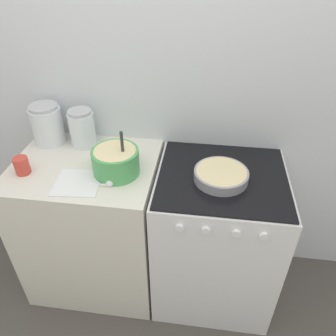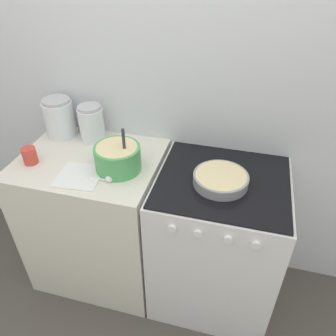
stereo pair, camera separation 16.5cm
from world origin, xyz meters
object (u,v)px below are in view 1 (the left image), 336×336
Objects in this scene: storage_jar_left at (48,127)px; tin_can at (22,166)px; mixing_bowl at (116,160)px; baking_pan at (221,175)px; stove at (215,237)px; storage_jar_middle at (83,130)px.

tin_can is at bearing -91.85° from storage_jar_left.
tin_can is (-0.48, -0.07, -0.03)m from mixing_bowl.
mixing_bowl is at bearing -178.86° from baking_pan.
stove is at bearing 4.83° from mixing_bowl.
storage_jar_left reaches higher than baking_pan.
tin_can is (-1.02, -0.08, 0.02)m from baking_pan.
mixing_bowl is 0.36m from storage_jar_middle.
tin_can is at bearing -175.57° from baking_pan.
tin_can reaches higher than stove.
baking_pan is 1.04m from storage_jar_left.
mixing_bowl is at bearing -27.83° from storage_jar_left.
mixing_bowl is 1.04× the size of storage_jar_left.
storage_jar_middle reaches higher than stove.
stove is 10.13× the size of tin_can.
storage_jar_middle reaches higher than tin_can.
baking_pan reaches higher than stove.
mixing_bowl is 0.53m from storage_jar_left.
tin_can is (-0.22, -0.32, -0.05)m from storage_jar_middle.
stove is 1.00m from storage_jar_middle.
stove is 3.76× the size of mixing_bowl.
mixing_bowl is 2.69× the size of tin_can.
stove is 3.36× the size of baking_pan.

